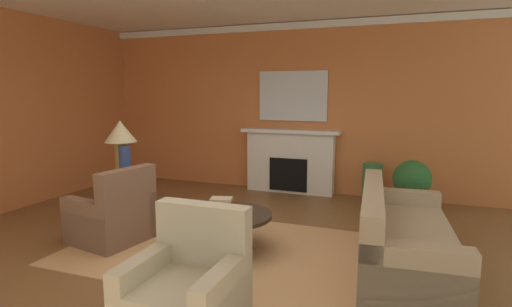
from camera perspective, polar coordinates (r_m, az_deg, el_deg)
The scene contains 18 objects.
ground_plane at distance 4.81m, azimuth -5.38°, elevation -13.74°, with size 9.69×9.69×0.00m, color brown.
wall_fireplace at distance 7.46m, azimuth 5.26°, elevation 6.46°, with size 8.06×0.12×3.08m, color #CC723D.
crown_moulding at distance 7.47m, azimuth 5.26°, elevation 17.70°, with size 8.06×0.08×0.12m, color white.
area_rug at distance 4.82m, azimuth -3.83°, elevation -13.59°, with size 3.68×2.27×0.01m, color tan.
fireplace at distance 7.36m, azimuth 4.90°, elevation -1.30°, with size 1.80×0.35×1.17m.
mantel_mirror at distance 7.36m, azimuth 5.28°, elevation 8.19°, with size 1.27×0.04×0.90m, color silver.
sofa at distance 4.53m, azimuth 20.04°, elevation -11.67°, with size 1.04×2.16×0.85m.
armchair_near_window at distance 5.28m, azimuth -19.78°, elevation -8.63°, with size 0.93×0.93×0.95m.
armchair_facing_fireplace at distance 3.29m, azimuth -9.80°, elevation -19.18°, with size 0.80×0.80×0.95m.
coffee_table at distance 4.71m, azimuth -3.87°, elevation -9.88°, with size 1.00×1.00×0.45m.
side_table at distance 6.02m, azimuth -18.40°, elevation -5.51°, with size 0.56×0.56×0.70m.
table_lamp at distance 5.88m, azimuth -18.79°, elevation 2.31°, with size 0.44×0.44×0.75m.
vase_tall_corner at distance 6.87m, azimuth 16.27°, elevation -4.19°, with size 0.32×0.32×0.68m, color #33703D.
vase_on_side_table at distance 5.74m, azimuth -18.23°, elevation -1.01°, with size 0.16×0.16×0.42m, color navy.
book_red_cover at distance 4.84m, azimuth -5.24°, elevation -7.59°, with size 0.21×0.19×0.06m, color tan.
book_art_folio at distance 4.57m, azimuth -4.04°, elevation -7.79°, with size 0.26×0.19×0.06m, color maroon.
book_small_novel at distance 4.75m, azimuth -4.99°, elevation -6.56°, with size 0.25×0.18×0.03m, color tan.
potted_plant at distance 6.44m, azimuth 21.40°, elevation -3.92°, with size 0.56×0.56×0.83m.
Camera 1 is at (1.95, -3.99, 1.84)m, focal length 27.97 mm.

